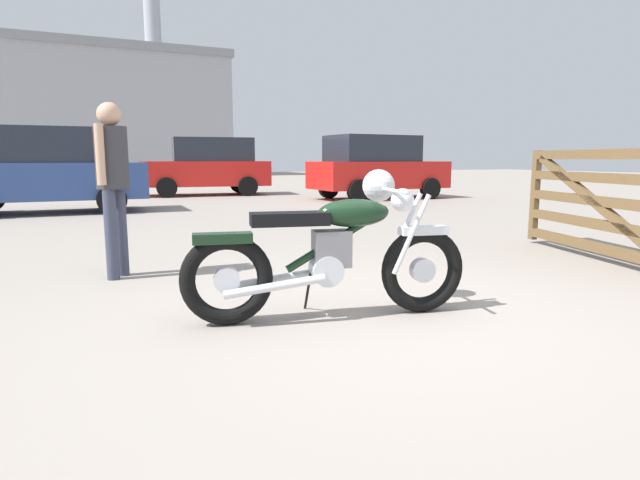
{
  "coord_description": "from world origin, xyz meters",
  "views": [
    {
      "loc": [
        -1.96,
        -3.06,
        1.14
      ],
      "look_at": [
        -0.17,
        0.83,
        0.47
      ],
      "focal_mm": 29.38,
      "sensor_mm": 36.0,
      "label": 1
    }
  ],
  "objects_px": {
    "bystander": "(112,172)",
    "red_hatchback_near": "(377,167)",
    "dark_sedan_left": "(42,169)",
    "pale_sedan_back": "(208,166)",
    "vintage_motorcycle": "(335,250)",
    "timber_gate": "(613,200)"
  },
  "relations": [
    {
      "from": "dark_sedan_left",
      "to": "pale_sedan_back",
      "type": "xyz_separation_m",
      "value": [
        4.38,
        4.1,
        0.0
      ]
    },
    {
      "from": "pale_sedan_back",
      "to": "dark_sedan_left",
      "type": "bearing_deg",
      "value": 49.63
    },
    {
      "from": "vintage_motorcycle",
      "to": "pale_sedan_back",
      "type": "relative_size",
      "value": 0.51
    },
    {
      "from": "red_hatchback_near",
      "to": "vintage_motorcycle",
      "type": "bearing_deg",
      "value": -124.92
    },
    {
      "from": "bystander",
      "to": "red_hatchback_near",
      "type": "bearing_deg",
      "value": 78.98
    },
    {
      "from": "red_hatchback_near",
      "to": "pale_sedan_back",
      "type": "relative_size",
      "value": 0.98
    },
    {
      "from": "dark_sedan_left",
      "to": "red_hatchback_near",
      "type": "bearing_deg",
      "value": 4.51
    },
    {
      "from": "dark_sedan_left",
      "to": "pale_sedan_back",
      "type": "distance_m",
      "value": 6.0
    },
    {
      "from": "dark_sedan_left",
      "to": "bystander",
      "type": "bearing_deg",
      "value": -81.43
    },
    {
      "from": "bystander",
      "to": "pale_sedan_back",
      "type": "bearing_deg",
      "value": 106.28
    },
    {
      "from": "pale_sedan_back",
      "to": "red_hatchback_near",
      "type": "bearing_deg",
      "value": 145.27
    },
    {
      "from": "bystander",
      "to": "pale_sedan_back",
      "type": "height_order",
      "value": "pale_sedan_back"
    },
    {
      "from": "vintage_motorcycle",
      "to": "timber_gate",
      "type": "distance_m",
      "value": 3.63
    },
    {
      "from": "timber_gate",
      "to": "dark_sedan_left",
      "type": "distance_m",
      "value": 10.47
    },
    {
      "from": "timber_gate",
      "to": "red_hatchback_near",
      "type": "height_order",
      "value": "red_hatchback_near"
    },
    {
      "from": "dark_sedan_left",
      "to": "vintage_motorcycle",
      "type": "bearing_deg",
      "value": -74.97
    },
    {
      "from": "timber_gate",
      "to": "pale_sedan_back",
      "type": "height_order",
      "value": "pale_sedan_back"
    },
    {
      "from": "vintage_motorcycle",
      "to": "dark_sedan_left",
      "type": "relative_size",
      "value": 0.52
    },
    {
      "from": "red_hatchback_near",
      "to": "pale_sedan_back",
      "type": "height_order",
      "value": "same"
    },
    {
      "from": "bystander",
      "to": "dark_sedan_left",
      "type": "distance_m",
      "value": 7.17
    },
    {
      "from": "red_hatchback_near",
      "to": "dark_sedan_left",
      "type": "xyz_separation_m",
      "value": [
        -8.43,
        -0.56,
        0.0
      ]
    },
    {
      "from": "bystander",
      "to": "red_hatchback_near",
      "type": "height_order",
      "value": "red_hatchback_near"
    }
  ]
}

